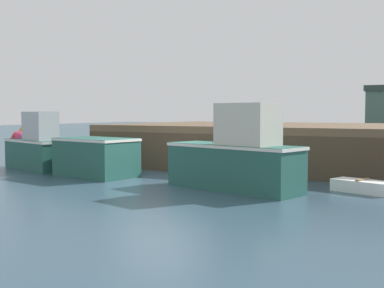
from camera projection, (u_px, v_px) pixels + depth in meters
The scene contains 6 objects.
ground at pixel (159, 182), 15.41m from camera, with size 120.00×160.00×0.10m.
pier at pixel (271, 131), 19.71m from camera, with size 12.38×8.56×1.64m.
fishing_boat_near_left at pixel (35, 146), 18.37m from camera, with size 3.48×2.00×2.15m.
fishing_boat_near_right at pixel (96, 156), 16.37m from camera, with size 2.89×2.02×1.28m.
fishing_boat_mid at pixel (236, 157), 13.45m from camera, with size 4.17×2.22×2.36m.
rowboat at pixel (363, 186), 13.08m from camera, with size 1.68×1.12×0.37m.
Camera 1 is at (8.32, -12.89, 2.11)m, focal length 46.34 mm.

